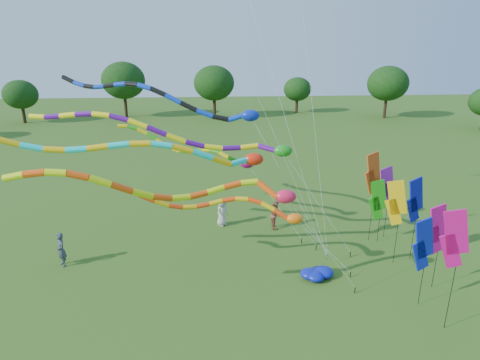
{
  "coord_description": "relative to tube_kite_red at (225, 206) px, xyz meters",
  "views": [
    {
      "loc": [
        -3.65,
        -14.33,
        10.99
      ],
      "look_at": [
        -2.16,
        4.19,
        4.8
      ],
      "focal_mm": 30.0,
      "sensor_mm": 36.0,
      "label": 1
    }
  ],
  "objects": [
    {
      "name": "ground",
      "position": [
        2.94,
        -3.65,
        -3.67
      ],
      "size": [
        160.0,
        160.0,
        0.0
      ],
      "primitive_type": "plane",
      "color": "#2C5717",
      "rests_on": "ground"
    },
    {
      "name": "tree_ring",
      "position": [
        1.7,
        -2.55,
        2.02
      ],
      "size": [
        120.52,
        114.2,
        9.73
      ],
      "color": "#382314",
      "rests_on": "ground"
    },
    {
      "name": "tube_kite_red",
      "position": [
        0.0,
        0.0,
        0.0
      ],
      "size": [
        11.99,
        1.61,
        5.56
      ],
      "rotation": [
        0.0,
        0.0,
        -0.14
      ],
      "color": "black",
      "rests_on": "ground"
    },
    {
      "name": "tube_kite_orange",
      "position": [
        -1.27,
        -3.21,
        2.04
      ],
      "size": [
        13.58,
        2.17,
        7.52
      ],
      "rotation": [
        0.0,
        0.0,
        0.12
      ],
      "color": "black",
      "rests_on": "ground"
    },
    {
      "name": "tube_kite_purple",
      "position": [
        -1.89,
        2.24,
        3.0
      ],
      "size": [
        16.65,
        2.75,
        8.56
      ],
      "rotation": [
        0.0,
        0.0,
        -0.14
      ],
      "color": "black",
      "rests_on": "ground"
    },
    {
      "name": "tube_kite_blue",
      "position": [
        -2.7,
        4.45,
        4.55
      ],
      "size": [
        14.88,
        7.11,
        9.88
      ],
      "rotation": [
        0.0,
        0.0,
        -0.41
      ],
      "color": "black",
      "rests_on": "ground"
    },
    {
      "name": "tube_kite_cyan",
      "position": [
        -3.42,
        0.36,
        2.73
      ],
      "size": [
        16.63,
        2.76,
        8.62
      ],
      "rotation": [
        0.0,
        0.0,
        0.18
      ],
      "color": "black",
      "rests_on": "ground"
    },
    {
      "name": "tube_kite_green",
      "position": [
        -1.26,
        5.57,
        1.37
      ],
      "size": [
        10.85,
        5.0,
        6.84
      ],
      "rotation": [
        0.0,
        0.0,
        -0.42
      ],
      "color": "black",
      "rests_on": "ground"
    },
    {
      "name": "banner_pole_magenta_b",
      "position": [
        9.6,
        -2.15,
        -0.6
      ],
      "size": [
        1.15,
        0.33,
        4.33
      ],
      "rotation": [
        0.0,
        0.0,
        0.22
      ],
      "color": "black",
      "rests_on": "ground"
    },
    {
      "name": "banner_pole_green",
      "position": [
        8.9,
        2.76,
        -1.03
      ],
      "size": [
        1.16,
        0.08,
        3.89
      ],
      "rotation": [
        0.0,
        0.0,
        0.0
      ],
      "color": "black",
      "rests_on": "ground"
    },
    {
      "name": "banner_pole_violet",
      "position": [
        9.55,
        3.25,
        -0.44
      ],
      "size": [
        1.13,
        0.42,
        4.5
      ],
      "rotation": [
        0.0,
        0.0,
        0.3
      ],
      "color": "black",
      "rests_on": "ground"
    },
    {
      "name": "banner_pole_blue_b",
      "position": [
        9.81,
        0.43,
        -0.18
      ],
      "size": [
        1.12,
        0.48,
        4.76
      ],
      "rotation": [
        0.0,
        0.0,
        0.36
      ],
      "color": "black",
      "rests_on": "ground"
    },
    {
      "name": "banner_pole_red",
      "position": [
        8.46,
        2.83,
        0.55
      ],
      "size": [
        1.11,
        0.5,
        5.5
      ],
      "rotation": [
        0.0,
        0.0,
        0.38
      ],
      "color": "black",
      "rests_on": "ground"
    },
    {
      "name": "banner_pole_orange",
      "position": [
        8.76,
        0.36,
        -0.27
      ],
      "size": [
        1.13,
        0.43,
        4.66
      ],
      "rotation": [
        0.0,
        0.0,
        -0.31
      ],
      "color": "black",
      "rests_on": "ground"
    },
    {
      "name": "banner_pole_blue_a",
      "position": [
        8.27,
        -3.39,
        -0.67
      ],
      "size": [
        1.15,
        0.34,
        4.26
      ],
      "rotation": [
        0.0,
        0.0,
        0.23
      ],
      "color": "black",
      "rests_on": "ground"
    },
    {
      "name": "banner_pole_magenta_a",
      "position": [
        8.53,
        -4.93,
        0.35
      ],
      "size": [
        1.15,
        0.35,
        5.29
      ],
      "rotation": [
        0.0,
        0.0,
        -0.24
      ],
      "color": "black",
      "rests_on": "ground"
    },
    {
      "name": "blue_nylon_heap",
      "position": [
        4.44,
        -0.31,
        -3.43
      ],
      "size": [
        1.77,
        1.5,
        0.54
      ],
      "color": "#0D1BAE",
      "rests_on": "ground"
    },
    {
      "name": "person_a",
      "position": [
        0.04,
        5.76,
        -2.76
      ],
      "size": [
        1.03,
        1.04,
        1.82
      ],
      "primitive_type": "imported",
      "rotation": [
        0.0,
        0.0,
        0.81
      ],
      "color": "beige",
      "rests_on": "ground"
    },
    {
      "name": "person_b",
      "position": [
        -8.53,
        1.38,
        -2.75
      ],
      "size": [
        0.75,
        0.81,
        1.85
      ],
      "primitive_type": "imported",
      "rotation": [
        0.0,
        0.0,
        -0.95
      ],
      "color": "#383F4F",
      "rests_on": "ground"
    },
    {
      "name": "person_c",
      "position": [
        3.4,
        5.1,
        -2.78
      ],
      "size": [
        0.68,
        0.87,
        1.78
      ],
      "primitive_type": "imported",
      "rotation": [
        0.0,
        0.0,
        1.58
      ],
      "color": "brown",
      "rests_on": "ground"
    }
  ]
}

